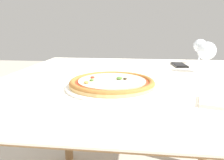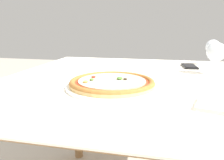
# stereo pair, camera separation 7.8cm
# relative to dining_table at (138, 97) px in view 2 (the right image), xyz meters

# --- Properties ---
(dining_table) EXTENTS (1.19, 1.17, 0.76)m
(dining_table) POSITION_rel_dining_table_xyz_m (0.00, 0.00, 0.00)
(dining_table) COLOR #997047
(dining_table) RESTS_ON ground_plane
(pizza_plate) EXTENTS (0.34, 0.34, 0.04)m
(pizza_plate) POSITION_rel_dining_table_xyz_m (-0.08, -0.17, 0.10)
(pizza_plate) COLOR white
(pizza_plate) RESTS_ON dining_table
(fork) EXTENTS (0.05, 0.17, 0.00)m
(fork) POSITION_rel_dining_table_xyz_m (-0.31, 0.04, 0.09)
(fork) COLOR silver
(fork) RESTS_ON dining_table
(wine_glass_far_left) EXTENTS (0.09, 0.09, 0.15)m
(wine_glass_far_left) POSITION_rel_dining_table_xyz_m (0.34, 0.16, 0.19)
(wine_glass_far_left) COLOR silver
(wine_glass_far_left) RESTS_ON dining_table
(wine_glass_far_right) EXTENTS (0.08, 0.08, 0.15)m
(wine_glass_far_right) POSITION_rel_dining_table_xyz_m (0.38, 0.43, 0.19)
(wine_glass_far_right) COLOR silver
(wine_glass_far_right) RESTS_ON dining_table
(cell_phone) EXTENTS (0.08, 0.15, 0.01)m
(cell_phone) POSITION_rel_dining_table_xyz_m (0.25, 0.34, 0.09)
(cell_phone) COLOR black
(cell_phone) RESTS_ON dining_table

